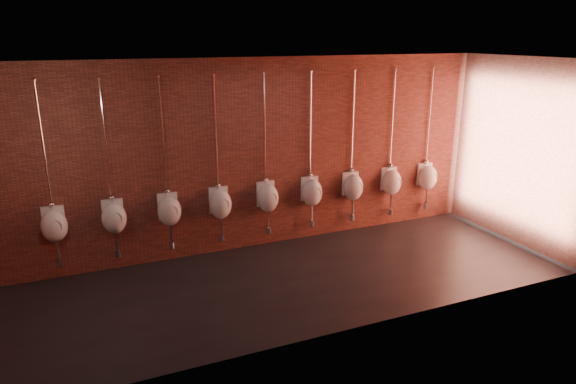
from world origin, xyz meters
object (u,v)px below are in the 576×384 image
object	(u,v)px
urinal_5	(312,192)
urinal_8	(428,177)
urinal_0	(54,225)
urinal_4	(268,197)
urinal_2	(169,210)
urinal_6	(353,186)
urinal_3	(220,203)
urinal_7	(392,181)
urinal_1	(114,217)

from	to	relation	value
urinal_5	urinal_8	xyz separation A→B (m)	(2.49, 0.00, 0.00)
urinal_0	urinal_4	xyz separation A→B (m)	(3.32, 0.00, 0.00)
urinal_2	urinal_6	xyz separation A→B (m)	(3.32, 0.00, 0.00)
urinal_3	urinal_7	xyz separation A→B (m)	(3.32, 0.00, 0.00)
urinal_4	urinal_8	distance (m)	3.32
urinal_4	urinal_7	size ratio (longest dim) A/B	1.00
urinal_0	urinal_7	distance (m)	5.82
urinal_7	urinal_4	bearing A→B (deg)	180.00
urinal_5	urinal_6	world-z (taller)	same
urinal_4	urinal_5	bearing A→B (deg)	0.00
urinal_2	urinal_3	size ratio (longest dim) A/B	1.00
urinal_0	urinal_2	xyz separation A→B (m)	(1.66, 0.00, 0.00)
urinal_2	urinal_4	distance (m)	1.66
urinal_0	urinal_1	distance (m)	0.83
urinal_4	urinal_3	bearing A→B (deg)	180.00
urinal_6	urinal_1	bearing A→B (deg)	180.00
urinal_7	urinal_8	world-z (taller)	same
urinal_7	urinal_8	bearing A→B (deg)	0.00
urinal_4	urinal_6	size ratio (longest dim) A/B	1.00
urinal_7	urinal_2	bearing A→B (deg)	180.00
urinal_0	urinal_6	distance (m)	4.99
urinal_1	urinal_5	world-z (taller)	same
urinal_6	urinal_8	distance (m)	1.66
urinal_3	urinal_8	world-z (taller)	same
urinal_1	urinal_6	bearing A→B (deg)	0.00
urinal_4	urinal_8	world-z (taller)	same
urinal_6	urinal_0	bearing A→B (deg)	180.00
urinal_1	urinal_8	bearing A→B (deg)	0.00
urinal_5	urinal_0	bearing A→B (deg)	180.00
urinal_3	urinal_5	world-z (taller)	same
urinal_3	urinal_8	bearing A→B (deg)	0.00
urinal_5	urinal_4	bearing A→B (deg)	180.00
urinal_3	urinal_6	world-z (taller)	same
urinal_1	urinal_5	xyz separation A→B (m)	(3.32, 0.00, 0.00)
urinal_0	urinal_6	xyz separation A→B (m)	(4.99, 0.00, 0.00)
urinal_1	urinal_2	distance (m)	0.83
urinal_4	urinal_8	bearing A→B (deg)	0.00
urinal_4	urinal_6	distance (m)	1.66
urinal_3	urinal_7	distance (m)	3.32
urinal_8	urinal_4	bearing A→B (deg)	180.00
urinal_5	urinal_6	distance (m)	0.83
urinal_0	urinal_1	xyz separation A→B (m)	(0.83, 0.00, 0.00)
urinal_0	urinal_4	size ratio (longest dim) A/B	1.00
urinal_0	urinal_2	distance (m)	1.66
urinal_0	urinal_7	bearing A→B (deg)	0.00
urinal_2	urinal_1	bearing A→B (deg)	180.00
urinal_0	urinal_1	world-z (taller)	same
urinal_0	urinal_5	size ratio (longest dim) A/B	1.00
urinal_3	urinal_5	bearing A→B (deg)	0.00
urinal_0	urinal_7	world-z (taller)	same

